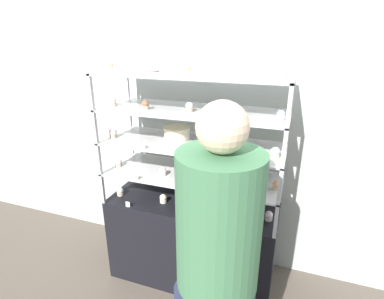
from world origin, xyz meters
The scene contains 34 objects.
ground_plane centered at (0.00, 0.00, 0.00)m, with size 20.00×20.00×0.00m, color brown.
back_wall centered at (0.00, 0.40, 1.30)m, with size 8.00×0.05×2.60m.
display_base centered at (0.00, 0.00, 0.37)m, with size 1.34×0.50×0.74m.
display_riser_lower centered at (0.00, 0.00, 0.97)m, with size 1.34×0.50×0.25m.
display_riser_middle centered at (0.00, 0.00, 1.22)m, with size 1.34×0.50×0.25m.
display_riser_upper centered at (0.00, 0.00, 1.47)m, with size 1.34×0.50×0.25m.
display_riser_top centered at (0.00, 0.00, 1.72)m, with size 1.34×0.50×0.25m.
layer_cake_centerpiece centered at (-0.14, 0.05, 1.28)m, with size 0.20×0.20×0.10m.
sheet_cake_frosted centered at (0.33, 0.05, 1.01)m, with size 0.19×0.17×0.06m.
cupcake_0 centered at (-0.60, -0.09, 0.77)m, with size 0.06×0.06×0.07m.
cupcake_1 centered at (-0.21, -0.08, 0.77)m, with size 0.06×0.06×0.07m.
cupcake_2 centered at (0.20, -0.04, 0.77)m, with size 0.06×0.06×0.07m.
cupcake_3 centered at (0.60, -0.04, 0.77)m, with size 0.06×0.06×0.07m.
price_tag_0 centered at (-0.44, -0.23, 0.76)m, with size 0.04×0.00×0.04m.
cupcake_4 centered at (-0.60, -0.07, 1.02)m, with size 0.05×0.05×0.06m.
cupcake_5 centered at (-0.20, -0.10, 1.02)m, with size 0.05×0.05×0.06m.
cupcake_6 centered at (0.63, -0.04, 1.02)m, with size 0.05×0.05×0.06m.
price_tag_1 centered at (-0.35, -0.23, 1.01)m, with size 0.04×0.00×0.04m.
cupcake_7 centered at (-0.62, -0.08, 1.27)m, with size 0.06×0.06×0.07m.
cupcake_8 centered at (0.20, -0.06, 1.27)m, with size 0.06×0.06×0.07m.
cupcake_9 centered at (0.60, -0.08, 1.27)m, with size 0.06×0.06×0.07m.
price_tag_2 centered at (-0.28, -0.23, 1.26)m, with size 0.04×0.00×0.04m.
cupcake_10 centered at (-0.60, -0.07, 1.52)m, with size 0.05×0.05×0.07m.
cupcake_11 centered at (-0.32, -0.10, 1.52)m, with size 0.05×0.05×0.07m.
cupcake_12 centered at (0.00, -0.06, 1.52)m, with size 0.05×0.05×0.07m.
cupcake_13 centered at (0.30, -0.06, 1.52)m, with size 0.05×0.05×0.07m.
cupcake_14 centered at (0.61, -0.09, 1.52)m, with size 0.05×0.05×0.07m.
price_tag_3 centered at (0.39, -0.23, 1.51)m, with size 0.04×0.00×0.04m.
cupcake_15 centered at (-0.61, -0.04, 1.77)m, with size 0.05×0.05×0.07m.
cupcake_16 centered at (0.00, -0.09, 1.77)m, with size 0.05×0.05×0.07m.
cupcake_17 centered at (0.60, -0.12, 1.77)m, with size 0.05×0.05×0.07m.
price_tag_4 centered at (0.18, -0.23, 1.75)m, with size 0.04×0.00×0.04m.
donut_glazed centered at (-0.32, 0.04, 1.75)m, with size 0.12×0.12×0.04m.
customer_figure centered at (0.41, -0.79, 0.93)m, with size 0.40×0.40×1.73m.
Camera 1 is at (0.69, -1.95, 1.97)m, focal length 28.00 mm.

